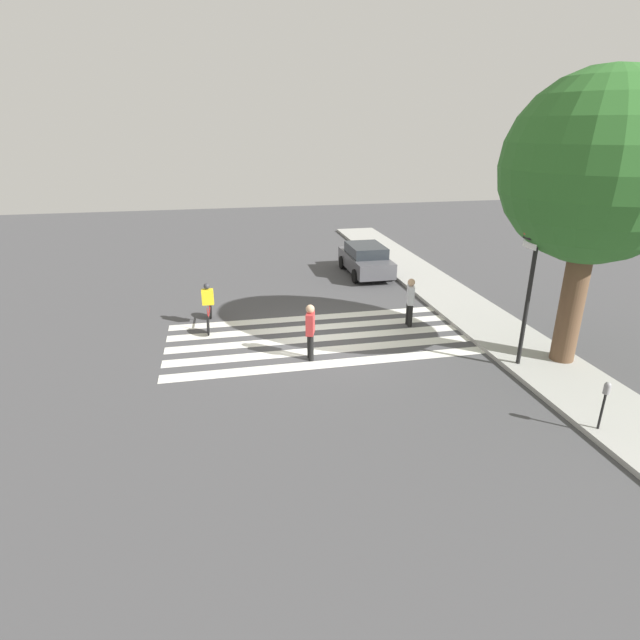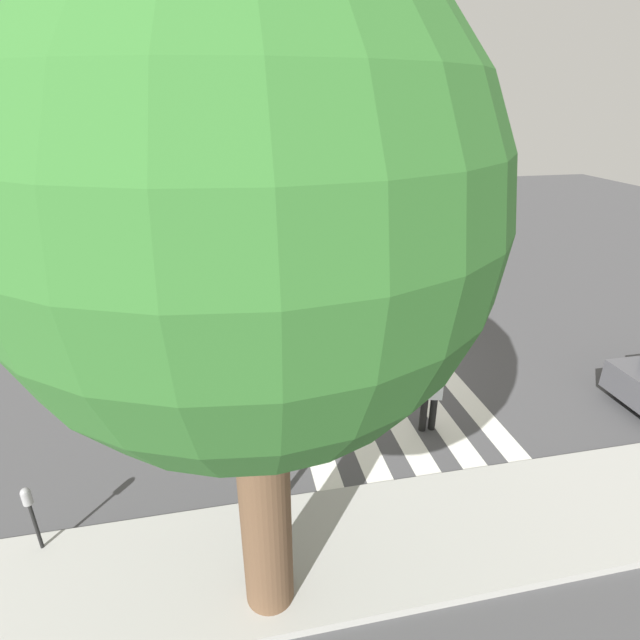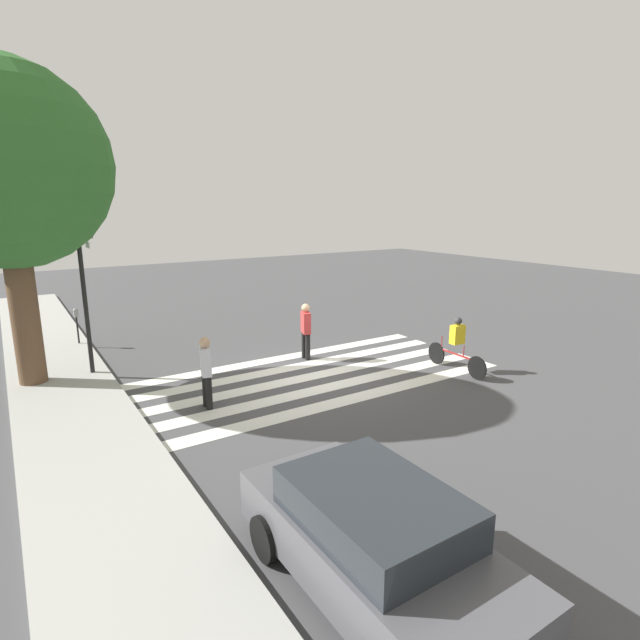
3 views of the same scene
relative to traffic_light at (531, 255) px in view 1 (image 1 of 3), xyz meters
name	(u,v)px [view 1 (image 1 of 3)]	position (x,y,z in m)	size (l,w,h in m)	color
ground_plane	(317,339)	(-3.33, -5.30, -3.44)	(60.00, 60.00, 0.00)	#444447
sidewalk_curb	(486,323)	(-3.33, 0.95, -3.37)	(36.00, 2.50, 0.14)	#9E9E99
crosswalk_stripes	(317,338)	(-3.33, -5.30, -3.43)	(4.47, 10.00, 0.01)	silver
traffic_light	(531,255)	(0.00, 0.00, 0.00)	(0.60, 0.50, 4.92)	black
parking_meter	(605,396)	(3.49, 0.00, -2.43)	(0.15, 0.15, 1.36)	black
street_tree	(598,170)	(0.00, 1.57, 2.19)	(5.03, 5.03, 8.19)	brown
pedestrian_child_with_backpack	(410,299)	(-3.85, -1.83, -2.45)	(0.52, 0.33, 1.75)	black
pedestrian_adult_yellow_jacket	(310,329)	(-1.82, -5.81, -2.44)	(0.54, 0.36, 1.77)	black
cyclist_far_lane	(208,303)	(-5.21, -8.85, -2.57)	(2.28, 0.41, 1.61)	black
car_parked_dark_suv	(366,259)	(-10.57, -1.47, -2.69)	(4.08, 1.90, 1.45)	#4C4C51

